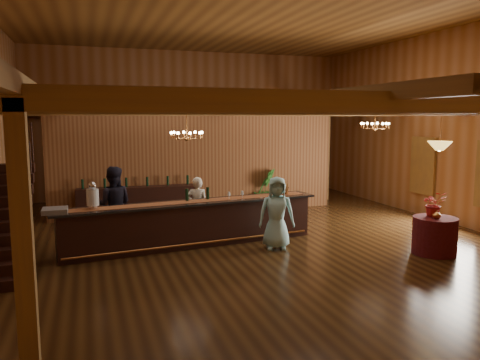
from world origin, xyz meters
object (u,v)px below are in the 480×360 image
object	(u,v)px
chandelier_left	(187,135)
bartender	(197,207)
backbar_shelf	(137,203)
floor_plant	(265,189)
beverage_dispenser	(93,196)
chandelier_right	(375,125)
raffle_drum	(281,188)
pendant_lamp	(440,146)
staff_second	(113,205)
round_table	(435,236)
tasting_bar	(192,223)
guest	(277,213)

from	to	relation	value
chandelier_left	bartender	size ratio (longest dim) A/B	0.52
backbar_shelf	floor_plant	size ratio (longest dim) A/B	2.52
beverage_dispenser	chandelier_right	world-z (taller)	chandelier_right
beverage_dispenser	bartender	world-z (taller)	beverage_dispenser
beverage_dispenser	floor_plant	xyz separation A→B (m)	(5.39, 3.68, -0.65)
raffle_drum	chandelier_left	world-z (taller)	chandelier_left
pendant_lamp	bartender	bearing A→B (deg)	145.95
staff_second	floor_plant	size ratio (longest dim) A/B	1.35
beverage_dispenser	raffle_drum	world-z (taller)	beverage_dispenser
raffle_drum	chandelier_left	size ratio (longest dim) A/B	0.42
round_table	tasting_bar	bearing A→B (deg)	154.78
guest	raffle_drum	bearing A→B (deg)	78.87
chandelier_left	backbar_shelf	bearing A→B (deg)	110.46
chandelier_left	chandelier_right	world-z (taller)	same
chandelier_right	pendant_lamp	world-z (taller)	same
backbar_shelf	staff_second	bearing A→B (deg)	-103.51
backbar_shelf	floor_plant	xyz separation A→B (m)	(4.10, 0.04, 0.20)
backbar_shelf	round_table	distance (m)	8.24
chandelier_right	tasting_bar	bearing A→B (deg)	-169.74
round_table	staff_second	size ratio (longest dim) A/B	0.51
raffle_drum	bartender	bearing A→B (deg)	164.38
backbar_shelf	staff_second	distance (m)	2.73
backbar_shelf	chandelier_left	size ratio (longest dim) A/B	4.33
beverage_dispenser	bartender	distance (m)	2.78
tasting_bar	raffle_drum	distance (m)	2.48
backbar_shelf	pendant_lamp	size ratio (longest dim) A/B	3.85
raffle_drum	bartender	xyz separation A→B (m)	(-2.06, 0.57, -0.46)
backbar_shelf	staff_second	size ratio (longest dim) A/B	1.87
chandelier_right	bartender	xyz separation A→B (m)	(-5.27, -0.20, -2.02)
tasting_bar	backbar_shelf	size ratio (longest dim) A/B	1.84
chandelier_right	raffle_drum	bearing A→B (deg)	-166.40
round_table	staff_second	distance (m)	7.44
bartender	backbar_shelf	bearing A→B (deg)	-45.54
chandelier_left	staff_second	bearing A→B (deg)	177.88
raffle_drum	backbar_shelf	world-z (taller)	raffle_drum
tasting_bar	pendant_lamp	world-z (taller)	pendant_lamp
beverage_dispenser	guest	bearing A→B (deg)	-9.28
raffle_drum	chandelier_left	bearing A→B (deg)	166.30
raffle_drum	guest	xyz separation A→B (m)	(-0.58, -1.10, -0.39)
chandelier_left	round_table	bearing A→B (deg)	-32.58
floor_plant	backbar_shelf	bearing A→B (deg)	-179.45
tasting_bar	beverage_dispenser	size ratio (longest dim) A/B	10.60
bartender	raffle_drum	bearing A→B (deg)	-176.27
backbar_shelf	guest	bearing A→B (deg)	-53.62
raffle_drum	round_table	size ratio (longest dim) A/B	0.36
round_table	floor_plant	size ratio (longest dim) A/B	0.69
bartender	guest	distance (m)	2.23
chandelier_right	pendant_lamp	xyz separation A→B (m)	(-0.62, -3.35, -0.38)
tasting_bar	pendant_lamp	xyz separation A→B (m)	(4.96, -2.34, 1.87)
tasting_bar	guest	size ratio (longest dim) A/B	3.79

